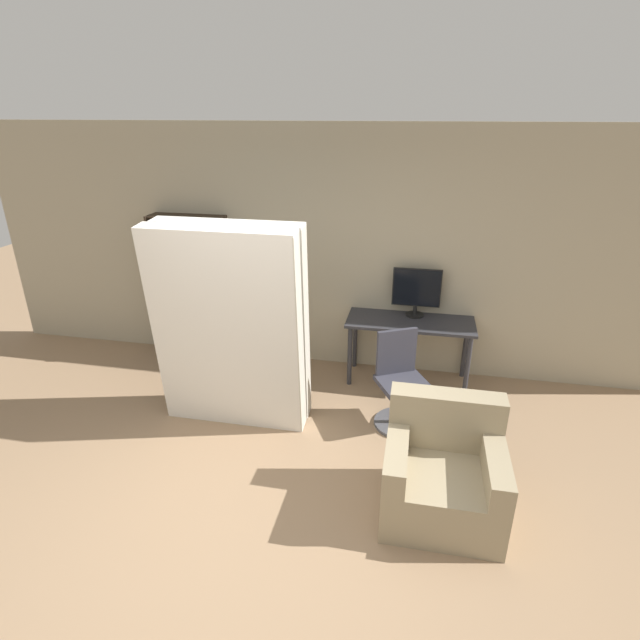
# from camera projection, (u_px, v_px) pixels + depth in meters

# --- Properties ---
(ground_plane) EXTENTS (16.00, 16.00, 0.00)m
(ground_plane) POSITION_uv_depth(u_px,v_px,m) (249.00, 529.00, 3.61)
(ground_plane) COLOR #937556
(wall_back) EXTENTS (8.00, 0.06, 2.70)m
(wall_back) POSITION_uv_depth(u_px,v_px,m) (323.00, 251.00, 5.55)
(wall_back) COLOR tan
(wall_back) RESTS_ON ground
(desk) EXTENTS (1.35, 0.55, 0.72)m
(desk) POSITION_uv_depth(u_px,v_px,m) (410.00, 329.00, 5.37)
(desk) COLOR #2D2D33
(desk) RESTS_ON ground
(monitor) EXTENTS (0.52, 0.20, 0.53)m
(monitor) POSITION_uv_depth(u_px,v_px,m) (416.00, 290.00, 5.35)
(monitor) COLOR black
(monitor) RESTS_ON desk
(office_chair) EXTENTS (0.59, 0.59, 0.91)m
(office_chair) POSITION_uv_depth(u_px,v_px,m) (401.00, 389.00, 4.72)
(office_chair) COLOR #4C4C51
(office_chair) RESTS_ON ground
(bookshelf) EXTENTS (0.87, 0.28, 1.72)m
(bookshelf) POSITION_uv_depth(u_px,v_px,m) (187.00, 289.00, 5.93)
(bookshelf) COLOR #2D2319
(bookshelf) RESTS_ON ground
(mattress_near) EXTENTS (1.36, 0.36, 1.93)m
(mattress_near) POSITION_uv_depth(u_px,v_px,m) (227.00, 333.00, 4.45)
(mattress_near) COLOR silver
(mattress_near) RESTS_ON ground
(mattress_far) EXTENTS (1.36, 0.32, 1.93)m
(mattress_far) POSITION_uv_depth(u_px,v_px,m) (237.00, 322.00, 4.66)
(mattress_far) COLOR silver
(mattress_far) RESTS_ON ground
(armchair) EXTENTS (0.85, 0.80, 0.85)m
(armchair) POSITION_uv_depth(u_px,v_px,m) (443.00, 472.00, 3.70)
(armchair) COLOR gray
(armchair) RESTS_ON ground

